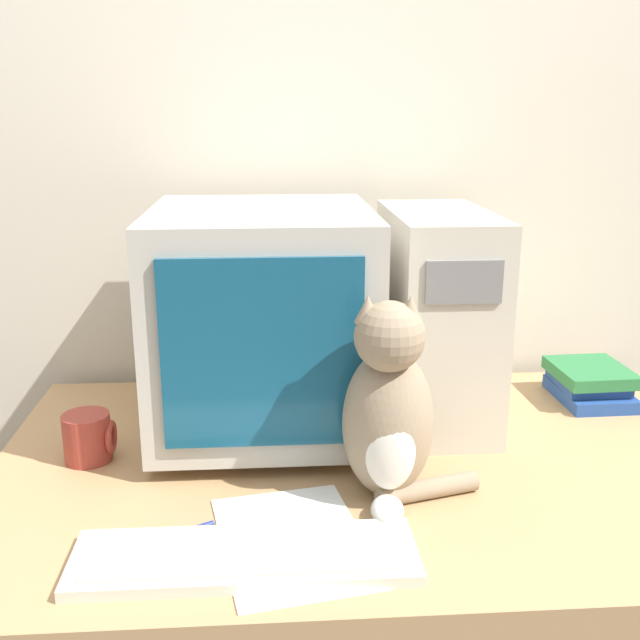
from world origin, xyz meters
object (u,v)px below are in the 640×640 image
Objects in this scene: pen at (164,538)px; crt_monitor at (263,319)px; mug at (89,437)px; keyboard at (245,557)px; cat at (389,412)px; book_stack at (590,383)px; computer_tower at (437,317)px.

crt_monitor is at bearing 69.53° from pen.
pen is at bearing -58.71° from mug.
crt_monitor is at bearing 86.54° from keyboard.
cat is at bearing 37.52° from keyboard.
cat is 3.79× the size of mug.
keyboard is 0.14m from pen.
book_stack is (0.72, 0.10, -0.19)m from crt_monitor.
cat reaches higher than keyboard.
cat is (0.20, -0.29, -0.08)m from crt_monitor.
mug is (-0.52, 0.17, -0.11)m from cat.
book_stack is (0.36, 0.06, -0.18)m from computer_tower.
computer_tower is at bearing 41.48° from pen.
computer_tower reaches higher than book_stack.
computer_tower is 2.95× the size of pen.
computer_tower is 0.70m from pen.
pen is (-0.87, -0.50, -0.03)m from book_stack.
pen is at bearing 151.72° from keyboard.
crt_monitor reaches higher than pen.
pen is at bearing -149.86° from book_stack.
mug is (-1.04, -0.22, 0.01)m from book_stack.
cat is 0.66m from book_stack.
computer_tower is at bearing 13.75° from mug.
keyboard is at bearing -49.76° from mug.
mug is at bearing 130.24° from keyboard.
computer_tower is at bearing 6.56° from crt_monitor.
book_stack reaches higher than pen.
crt_monitor is at bearing 132.56° from cat.
keyboard is 2.55× the size of book_stack.
computer_tower is at bearing 53.31° from keyboard.
mug is at bearing -158.84° from crt_monitor.
mug is at bearing 169.99° from cat.
computer_tower reaches higher than mug.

